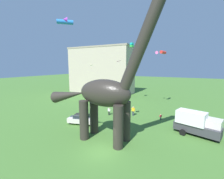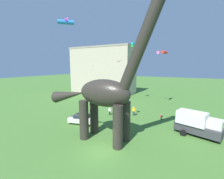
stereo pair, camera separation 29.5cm
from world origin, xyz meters
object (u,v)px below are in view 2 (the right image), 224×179
Objects in this scene: person_strolling_adult at (161,117)px; kite_far_left at (133,45)px; person_far_spectator at (134,110)px; parked_sedan_left at (82,119)px; kite_mid_center at (66,22)px; dinosaur_sculpture at (104,93)px; person_photographer at (110,110)px; parked_box_truck at (197,124)px; kite_apex at (92,65)px; kite_drifting at (163,52)px; kite_high_right at (119,61)px.

person_strolling_adult is 1.08× the size of kite_far_left.
person_strolling_adult is 5.04m from person_far_spectator.
kite_far_left is at bearing 67.26° from parked_sedan_left.
kite_mid_center is at bearing 0.11° from person_far_spectator.
person_photographer is at bearing 117.10° from dinosaur_sculpture.
kite_apex is at bearing 172.65° from parked_box_truck.
parked_box_truck is at bearing 121.76° from person_far_spectator.
person_strolling_adult is 9.38m from person_photographer.
kite_drifting is at bearing 2.20° from kite_far_left.
kite_far_left is at bearing 52.78° from person_photographer.
parked_sedan_left is at bearing -118.09° from kite_drifting.
kite_mid_center is at bearing -108.00° from kite_far_left.
parked_sedan_left is 19.17m from kite_apex.
kite_apex is (-8.50, 14.88, 8.60)m from parked_sedan_left.
kite_drifting reaches higher than kite_high_right.
person_far_spectator is at bearing -11.72° from person_photographer.
person_photographer is (1.78, 5.99, 0.09)m from parked_sedan_left.
kite_far_left reaches higher than kite_apex.
kite_far_left is at bearing 154.78° from parked_box_truck.
parked_sedan_left is 16.82m from parked_box_truck.
person_photographer is at bearing -123.58° from kite_drifting.
kite_far_left is (2.08, 16.61, 13.40)m from parked_sedan_left.
kite_far_left reaches higher than person_far_spectator.
person_photographer is at bearing 135.36° from kite_high_right.
kite_high_right reaches higher than person_far_spectator.
kite_high_right is (3.68, -3.64, 9.09)m from person_photographer.
kite_mid_center reaches higher than parked_box_truck.
person_photographer is at bearing 47.85° from kite_mid_center.
kite_mid_center is 1.07× the size of kite_drifting.
kite_far_left is (-3.38, 14.26, 4.23)m from kite_high_right.
parked_sedan_left is 4.37× the size of person_strolling_adult.
kite_drifting is 2.99× the size of kite_apex.
kite_apex reaches higher than person_far_spectator.
person_far_spectator is at bearing 85.01° from kite_high_right.
dinosaur_sculpture is at bearing -81.51° from person_strolling_adult.
kite_far_left is at bearing 103.35° from kite_high_right.
kite_high_right is 1.13× the size of kite_apex.
person_far_spectator is 0.71× the size of kite_drifting.
dinosaur_sculpture reaches higher than person_far_spectator.
kite_apex is (-14.45, 7.04, 8.35)m from person_far_spectator.
person_photographer is 17.03m from kite_far_left.
kite_high_right is 0.98× the size of kite_far_left.
person_far_spectator is at bearing -25.99° from kite_apex.
kite_drifting is (7.23, 10.89, 11.30)m from person_photographer.
person_far_spectator is 10.49m from kite_high_right.
kite_apex reaches higher than parked_box_truck.
parked_box_truck is at bearing -1.31° from parked_sedan_left.
kite_mid_center is (-9.08, -7.27, 15.18)m from person_far_spectator.
parked_sedan_left is 15.75m from kite_mid_center.
dinosaur_sculpture is 17.37× the size of kite_far_left.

